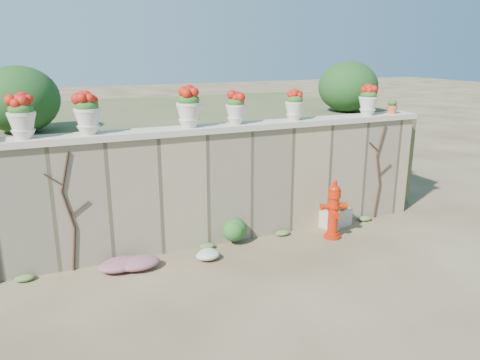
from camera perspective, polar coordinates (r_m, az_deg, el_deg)
name	(u,v)px	position (r m, az deg, el deg)	size (l,w,h in m)	color
ground	(272,281)	(7.19, 3.98, -12.17)	(80.00, 80.00, 0.00)	#4C3A26
stone_wall	(227,186)	(8.33, -1.65, -0.74)	(8.00, 0.40, 2.00)	gray
wall_cap	(226,128)	(8.10, -1.71, 6.40)	(8.10, 0.52, 0.10)	beige
raised_fill	(176,151)	(11.27, -7.85, 3.49)	(9.00, 6.00, 2.00)	#384C23
back_shrub_left	(19,100)	(8.64, -25.33, 8.86)	(1.30, 1.30, 1.10)	#143814
back_shrub_right	(348,87)	(10.76, 13.04, 11.01)	(1.30, 1.30, 1.10)	#143814
vine_left	(69,211)	(7.57, -20.09, -3.52)	(0.60, 0.04, 1.91)	black
vine_right	(379,171)	(9.81, 16.59, 1.07)	(0.60, 0.04, 1.91)	black
fire_hydrant	(334,209)	(8.66, 11.34, -3.52)	(0.48, 0.34, 1.10)	red
planter_box	(336,215)	(9.35, 11.57, -4.20)	(0.65, 0.46, 0.49)	beige
green_shrub	(238,229)	(8.31, -0.25, -5.95)	(0.62, 0.55, 0.58)	#1E5119
magenta_clump	(126,262)	(7.68, -13.67, -9.72)	(0.88, 0.59, 0.24)	#B52479
white_flowers	(211,252)	(7.87, -3.61, -8.81)	(0.55, 0.44, 0.20)	white
urn_pot_0	(22,118)	(7.46, -25.08, 6.91)	(0.40, 0.40, 0.62)	beige
urn_pot_1	(87,114)	(7.50, -18.10, 7.69)	(0.40, 0.40, 0.63)	beige
urn_pot_2	(189,108)	(7.82, -6.26, 8.75)	(0.42, 0.42, 0.65)	beige
urn_pot_3	(236,108)	(8.12, -0.53, 8.71)	(0.35, 0.35, 0.55)	beige
urn_pot_4	(294,105)	(8.65, 6.66, 9.02)	(0.34, 0.34, 0.54)	beige
urn_pot_5	(368,100)	(9.59, 15.37, 9.34)	(0.37, 0.37, 0.58)	beige
terracotta_pot	(392,107)	(10.00, 18.05, 8.43)	(0.22, 0.22, 0.26)	#C1543B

